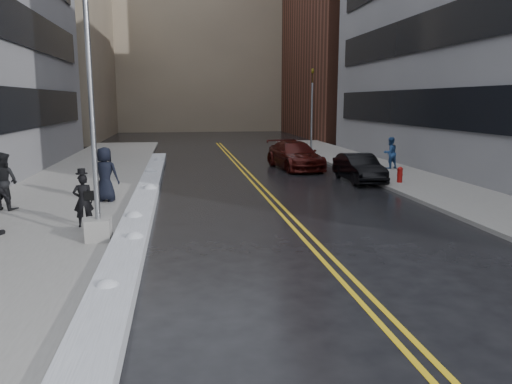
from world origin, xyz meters
name	(u,v)px	position (x,y,z in m)	size (l,w,h in m)	color
ground	(227,263)	(0.00, 0.00, 0.00)	(160.00, 160.00, 0.00)	black
sidewalk_west	(68,193)	(-5.75, 10.00, 0.07)	(5.50, 50.00, 0.15)	gray
sidewalk_east	(420,183)	(10.00, 10.00, 0.07)	(4.00, 50.00, 0.15)	gray
lane_line_left	(258,189)	(2.35, 10.00, 0.00)	(0.12, 50.00, 0.01)	gold
lane_line_right	(265,189)	(2.65, 10.00, 0.00)	(0.12, 50.00, 0.01)	gold
snow_ridge	(145,197)	(-2.45, 8.00, 0.17)	(0.90, 30.00, 0.34)	silver
building_west_far	(34,50)	(-15.50, 44.00, 9.00)	(14.00, 22.00, 18.00)	gray
building_east_far	(365,5)	(19.00, 42.00, 14.00)	(14.00, 20.00, 28.00)	#562D21
building_far	(199,48)	(2.00, 60.00, 11.00)	(36.00, 16.00, 22.00)	gray
lamppost	(94,153)	(-3.30, 2.00, 2.53)	(0.65, 0.65, 7.62)	gray
fire_hydrant	(400,174)	(9.00, 10.00, 0.55)	(0.26, 0.26, 0.73)	maroon
traffic_signal	(312,107)	(8.50, 24.00, 3.40)	(0.16, 0.20, 6.00)	gray
pedestrian_fedora	(83,200)	(-3.96, 3.62, 0.95)	(0.58, 0.38, 1.60)	black
pedestrian_b	(4,181)	(-7.09, 6.51, 1.15)	(0.97, 0.76, 2.00)	black
pedestrian_c	(105,174)	(-3.85, 7.50, 1.17)	(1.00, 0.65, 2.04)	black
pedestrian_east	(390,153)	(10.52, 14.64, 1.02)	(0.85, 0.66, 1.75)	navy
car_black	(359,168)	(7.50, 11.31, 0.68)	(1.43, 4.11, 1.35)	black
car_maroon	(295,155)	(5.50, 16.36, 0.78)	(2.19, 5.39, 1.56)	#370B08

